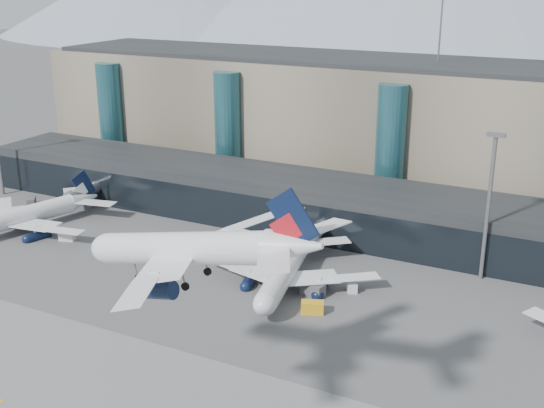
{
  "coord_description": "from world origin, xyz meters",
  "views": [
    {
      "loc": [
        45.64,
        -63.63,
        50.4
      ],
      "look_at": [
        -2.23,
        32.0,
        13.52
      ],
      "focal_mm": 45.0,
      "sensor_mm": 36.0,
      "label": 1
    }
  ],
  "objects_px": {
    "veh_h": "(312,307)",
    "lightmast_mid": "(489,199)",
    "veh_a": "(67,236)",
    "veh_b": "(274,247)",
    "hero_jet": "(205,242)",
    "veh_c": "(313,289)",
    "jet_parked_mid": "(289,259)",
    "veh_f": "(32,202)",
    "veh_g": "(352,286)",
    "jet_parked_left": "(34,208)"
  },
  "relations": [
    {
      "from": "veh_a",
      "to": "veh_g",
      "type": "height_order",
      "value": "veh_a"
    },
    {
      "from": "veh_a",
      "to": "veh_b",
      "type": "bearing_deg",
      "value": 1.58
    },
    {
      "from": "jet_parked_left",
      "to": "veh_c",
      "type": "bearing_deg",
      "value": -76.69
    },
    {
      "from": "hero_jet",
      "to": "veh_f",
      "type": "distance_m",
      "value": 94.05
    },
    {
      "from": "jet_parked_mid",
      "to": "lightmast_mid",
      "type": "bearing_deg",
      "value": -73.0
    },
    {
      "from": "lightmast_mid",
      "to": "veh_b",
      "type": "xyz_separation_m",
      "value": [
        -37.34,
        -4.79,
        -13.72
      ]
    },
    {
      "from": "veh_a",
      "to": "veh_h",
      "type": "bearing_deg",
      "value": -24.19
    },
    {
      "from": "jet_parked_mid",
      "to": "veh_g",
      "type": "bearing_deg",
      "value": -94.79
    },
    {
      "from": "lightmast_mid",
      "to": "veh_h",
      "type": "height_order",
      "value": "lightmast_mid"
    },
    {
      "from": "lightmast_mid",
      "to": "jet_parked_left",
      "type": "height_order",
      "value": "lightmast_mid"
    },
    {
      "from": "lightmast_mid",
      "to": "veh_g",
      "type": "height_order",
      "value": "lightmast_mid"
    },
    {
      "from": "veh_b",
      "to": "jet_parked_mid",
      "type": "bearing_deg",
      "value": -117.43
    },
    {
      "from": "lightmast_mid",
      "to": "hero_jet",
      "type": "xyz_separation_m",
      "value": [
        -20.68,
        -54.88,
        8.61
      ]
    },
    {
      "from": "hero_jet",
      "to": "veh_c",
      "type": "height_order",
      "value": "hero_jet"
    },
    {
      "from": "jet_parked_mid",
      "to": "veh_b",
      "type": "distance_m",
      "value": 14.0
    },
    {
      "from": "lightmast_mid",
      "to": "veh_h",
      "type": "bearing_deg",
      "value": -130.56
    },
    {
      "from": "jet_parked_left",
      "to": "veh_f",
      "type": "height_order",
      "value": "jet_parked_left"
    },
    {
      "from": "veh_b",
      "to": "veh_g",
      "type": "height_order",
      "value": "veh_g"
    },
    {
      "from": "jet_parked_left",
      "to": "veh_c",
      "type": "height_order",
      "value": "jet_parked_left"
    },
    {
      "from": "veh_f",
      "to": "veh_g",
      "type": "xyz_separation_m",
      "value": [
        79.69,
        -8.44,
        -0.06
      ]
    },
    {
      "from": "lightmast_mid",
      "to": "hero_jet",
      "type": "distance_m",
      "value": 59.27
    },
    {
      "from": "veh_c",
      "to": "veh_f",
      "type": "xyz_separation_m",
      "value": [
        -74.6,
        12.92,
        -0.22
      ]
    },
    {
      "from": "jet_parked_mid",
      "to": "veh_f",
      "type": "distance_m",
      "value": 69.48
    },
    {
      "from": "veh_g",
      "to": "veh_h",
      "type": "height_order",
      "value": "veh_h"
    },
    {
      "from": "jet_parked_mid",
      "to": "veh_h",
      "type": "distance_m",
      "value": 12.42
    },
    {
      "from": "veh_h",
      "to": "lightmast_mid",
      "type": "bearing_deg",
      "value": 27.7
    },
    {
      "from": "jet_parked_mid",
      "to": "veh_b",
      "type": "bearing_deg",
      "value": 25.5
    },
    {
      "from": "veh_c",
      "to": "veh_f",
      "type": "relative_size",
      "value": 1.26
    },
    {
      "from": "lightmast_mid",
      "to": "hero_jet",
      "type": "height_order",
      "value": "hero_jet"
    },
    {
      "from": "veh_a",
      "to": "veh_b",
      "type": "relative_size",
      "value": 1.22
    },
    {
      "from": "veh_f",
      "to": "jet_parked_mid",
      "type": "bearing_deg",
      "value": -135.09
    },
    {
      "from": "veh_g",
      "to": "veh_c",
      "type": "bearing_deg",
      "value": -75.7
    },
    {
      "from": "jet_parked_left",
      "to": "jet_parked_mid",
      "type": "relative_size",
      "value": 1.04
    },
    {
      "from": "veh_g",
      "to": "veh_h",
      "type": "relative_size",
      "value": 0.79
    },
    {
      "from": "veh_a",
      "to": "veh_f",
      "type": "bearing_deg",
      "value": 132.22
    },
    {
      "from": "veh_c",
      "to": "veh_a",
      "type": "bearing_deg",
      "value": -169.1
    },
    {
      "from": "hero_jet",
      "to": "veh_g",
      "type": "relative_size",
      "value": 11.46
    },
    {
      "from": "jet_parked_left",
      "to": "jet_parked_mid",
      "type": "bearing_deg",
      "value": -73.77
    },
    {
      "from": "hero_jet",
      "to": "veh_c",
      "type": "relative_size",
      "value": 8.05
    },
    {
      "from": "veh_b",
      "to": "veh_g",
      "type": "xyz_separation_m",
      "value": [
        19.11,
        -9.66,
        0.11
      ]
    },
    {
      "from": "lightmast_mid",
      "to": "veh_f",
      "type": "bearing_deg",
      "value": -176.48
    },
    {
      "from": "jet_parked_mid",
      "to": "veh_c",
      "type": "distance_m",
      "value": 7.3
    },
    {
      "from": "hero_jet",
      "to": "veh_c",
      "type": "xyz_separation_m",
      "value": [
        -2.65,
        35.94,
        -21.94
      ]
    },
    {
      "from": "lightmast_mid",
      "to": "veh_g",
      "type": "relative_size",
      "value": 9.32
    },
    {
      "from": "veh_a",
      "to": "veh_b",
      "type": "xyz_separation_m",
      "value": [
        38.65,
        13.77,
        -0.13
      ]
    },
    {
      "from": "jet_parked_left",
      "to": "veh_f",
      "type": "bearing_deg",
      "value": 64.95
    },
    {
      "from": "veh_f",
      "to": "veh_g",
      "type": "distance_m",
      "value": 80.14
    },
    {
      "from": "lightmast_mid",
      "to": "jet_parked_left",
      "type": "relative_size",
      "value": 0.75
    },
    {
      "from": "jet_parked_left",
      "to": "veh_g",
      "type": "distance_m",
      "value": 68.78
    },
    {
      "from": "veh_b",
      "to": "veh_a",
      "type": "bearing_deg",
      "value": 135.4
    }
  ]
}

